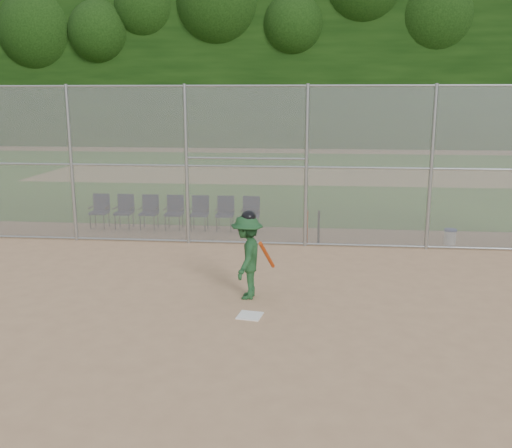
# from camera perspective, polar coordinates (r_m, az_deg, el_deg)

# --- Properties ---
(ground) EXTENTS (100.00, 100.00, 0.00)m
(ground) POSITION_cam_1_polar(r_m,az_deg,el_deg) (9.82, -1.45, -9.48)
(ground) COLOR tan
(ground) RESTS_ON ground
(grass_strip) EXTENTS (100.00, 100.00, 0.00)m
(grass_strip) POSITION_cam_1_polar(r_m,az_deg,el_deg) (27.30, 3.19, 4.84)
(grass_strip) COLOR #36691F
(grass_strip) RESTS_ON ground
(dirt_patch_far) EXTENTS (24.00, 24.00, 0.00)m
(dirt_patch_far) POSITION_cam_1_polar(r_m,az_deg,el_deg) (27.30, 3.19, 4.85)
(dirt_patch_far) COLOR tan
(dirt_patch_far) RESTS_ON ground
(backstop_fence) EXTENTS (16.09, 0.09, 4.00)m
(backstop_fence) POSITION_cam_1_polar(r_m,az_deg,el_deg) (14.17, 0.99, 6.04)
(backstop_fence) COLOR gray
(backstop_fence) RESTS_ON ground
(treeline) EXTENTS (81.00, 60.00, 11.00)m
(treeline) POSITION_cam_1_polar(r_m,az_deg,el_deg) (29.11, 3.51, 16.16)
(treeline) COLOR black
(treeline) RESTS_ON ground
(home_plate) EXTENTS (0.46, 0.46, 0.02)m
(home_plate) POSITION_cam_1_polar(r_m,az_deg,el_deg) (9.94, -0.62, -9.15)
(home_plate) COLOR white
(home_plate) RESTS_ON ground
(batter_at_plate) EXTENTS (0.87, 1.26, 1.67)m
(batter_at_plate) POSITION_cam_1_polar(r_m,az_deg,el_deg) (10.57, -0.89, -3.22)
(batter_at_plate) COLOR #1E4B26
(batter_at_plate) RESTS_ON ground
(water_cooler) EXTENTS (0.32, 0.32, 0.40)m
(water_cooler) POSITION_cam_1_polar(r_m,az_deg,el_deg) (15.36, 18.83, -1.21)
(water_cooler) COLOR white
(water_cooler) RESTS_ON ground
(spare_bats) EXTENTS (0.36, 0.31, 0.83)m
(spare_bats) POSITION_cam_1_polar(r_m,az_deg,el_deg) (14.75, 5.70, -0.28)
(spare_bats) COLOR #D84C14
(spare_bats) RESTS_ON ground
(chair_0) EXTENTS (0.54, 0.52, 0.96)m
(chair_0) POSITION_cam_1_polar(r_m,az_deg,el_deg) (16.92, -15.42, 1.21)
(chair_0) COLOR #0F1837
(chair_0) RESTS_ON ground
(chair_1) EXTENTS (0.54, 0.52, 0.96)m
(chair_1) POSITION_cam_1_polar(r_m,az_deg,el_deg) (16.67, -13.08, 1.18)
(chair_1) COLOR #0F1837
(chair_1) RESTS_ON ground
(chair_2) EXTENTS (0.54, 0.52, 0.96)m
(chair_2) POSITION_cam_1_polar(r_m,az_deg,el_deg) (16.45, -10.68, 1.14)
(chair_2) COLOR #0F1837
(chair_2) RESTS_ON ground
(chair_3) EXTENTS (0.54, 0.52, 0.96)m
(chair_3) POSITION_cam_1_polar(r_m,az_deg,el_deg) (16.27, -8.22, 1.10)
(chair_3) COLOR #0F1837
(chair_3) RESTS_ON ground
(chair_4) EXTENTS (0.54, 0.52, 0.96)m
(chair_4) POSITION_cam_1_polar(r_m,az_deg,el_deg) (16.11, -5.70, 1.05)
(chair_4) COLOR #0F1837
(chair_4) RESTS_ON ground
(chair_5) EXTENTS (0.54, 0.52, 0.96)m
(chair_5) POSITION_cam_1_polar(r_m,az_deg,el_deg) (15.98, -3.14, 1.00)
(chair_5) COLOR #0F1837
(chair_5) RESTS_ON ground
(chair_6) EXTENTS (0.54, 0.52, 0.96)m
(chair_6) POSITION_cam_1_polar(r_m,az_deg,el_deg) (15.89, -0.55, 0.95)
(chair_6) COLOR #0F1837
(chair_6) RESTS_ON ground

